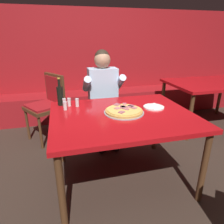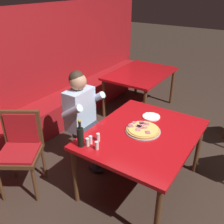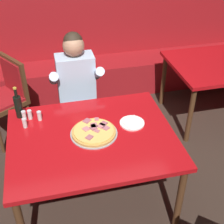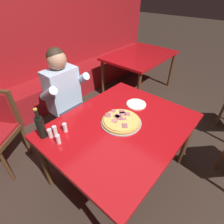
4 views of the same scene
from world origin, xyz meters
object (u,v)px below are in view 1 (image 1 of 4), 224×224
at_px(diner_seated_blue_shirt, 104,95).
at_px(dining_chair_by_booth, 48,102).
at_px(shaker_parmesan, 77,103).
at_px(main_dining_table, 122,120).
at_px(plate_white_paper, 154,107).
at_px(shaker_red_pepper_flakes, 69,102).
at_px(shaker_oregano, 65,106).
at_px(background_dining_table, 210,87).
at_px(pizza, 124,111).
at_px(shaker_black_pepper, 64,103).
at_px(beer_bottle, 60,95).

relative_size(diner_seated_blue_shirt, dining_chair_by_booth, 1.36).
xyz_separation_m(shaker_parmesan, dining_chair_by_booth, (-0.34, 0.83, -0.22)).
bearing_deg(main_dining_table, diner_seated_blue_shirt, 90.28).
distance_m(plate_white_paper, shaker_parmesan, 0.79).
height_order(shaker_red_pepper_flakes, shaker_oregano, same).
relative_size(shaker_red_pepper_flakes, background_dining_table, 0.06).
bearing_deg(shaker_red_pepper_flakes, pizza, -33.78).
height_order(pizza, shaker_parmesan, shaker_parmesan).
height_order(main_dining_table, shaker_parmesan, shaker_parmesan).
bearing_deg(background_dining_table, main_dining_table, -151.68).
bearing_deg(diner_seated_blue_shirt, shaker_parmesan, -128.52).
bearing_deg(main_dining_table, shaker_black_pepper, 146.12).
bearing_deg(beer_bottle, shaker_black_pepper, -56.99).
height_order(plate_white_paper, beer_bottle, beer_bottle).
relative_size(main_dining_table, plate_white_paper, 6.35).
xyz_separation_m(beer_bottle, shaker_black_pepper, (0.04, -0.06, -0.07)).
distance_m(main_dining_table, background_dining_table, 2.02).
xyz_separation_m(main_dining_table, diner_seated_blue_shirt, (-0.00, 0.81, 0.03)).
distance_m(plate_white_paper, shaker_black_pepper, 0.93).
relative_size(beer_bottle, shaker_oregano, 3.40).
bearing_deg(pizza, shaker_black_pepper, 148.64).
relative_size(beer_bottle, dining_chair_by_booth, 0.31).
distance_m(beer_bottle, diner_seated_blue_shirt, 0.70).
height_order(main_dining_table, plate_white_paper, plate_white_paper).
bearing_deg(shaker_black_pepper, diner_seated_blue_shirt, 41.25).
height_order(shaker_red_pepper_flakes, background_dining_table, shaker_red_pepper_flakes).
bearing_deg(background_dining_table, beer_bottle, -166.68).
bearing_deg(dining_chair_by_booth, pizza, -56.01).
distance_m(shaker_black_pepper, dining_chair_by_booth, 0.85).
height_order(pizza, plate_white_paper, pizza).
height_order(shaker_oregano, dining_chair_by_booth, dining_chair_by_booth).
bearing_deg(shaker_oregano, beer_bottle, 103.57).
bearing_deg(shaker_red_pepper_flakes, background_dining_table, 15.13).
bearing_deg(shaker_black_pepper, shaker_oregano, -87.89).
xyz_separation_m(main_dining_table, shaker_red_pepper_flakes, (-0.47, 0.35, 0.11)).
relative_size(beer_bottle, shaker_parmesan, 3.40).
bearing_deg(shaker_parmesan, shaker_black_pepper, 164.37).
xyz_separation_m(shaker_oregano, diner_seated_blue_shirt, (0.51, 0.57, -0.08)).
distance_m(main_dining_table, beer_bottle, 0.71).
relative_size(beer_bottle, background_dining_table, 0.22).
height_order(plate_white_paper, shaker_red_pepper_flakes, shaker_red_pepper_flakes).
xyz_separation_m(beer_bottle, diner_seated_blue_shirt, (0.55, 0.40, -0.15)).
relative_size(shaker_oregano, dining_chair_by_booth, 0.09).
relative_size(shaker_red_pepper_flakes, shaker_oregano, 1.00).
relative_size(main_dining_table, diner_seated_blue_shirt, 1.05).
relative_size(shaker_black_pepper, dining_chair_by_booth, 0.09).
bearing_deg(pizza, shaker_oregano, 157.76).
xyz_separation_m(main_dining_table, dining_chair_by_booth, (-0.74, 1.15, -0.11)).
distance_m(shaker_red_pepper_flakes, shaker_oregano, 0.12).
xyz_separation_m(main_dining_table, plate_white_paper, (0.36, 0.08, 0.08)).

